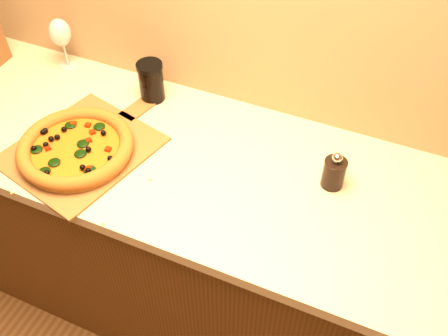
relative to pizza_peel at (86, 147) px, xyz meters
The scene contains 7 objects.
cabinet 0.62m from the pizza_peel, 13.72° to the left, with size 2.80×0.65×0.86m, color #4B2E10.
countertop 0.40m from the pizza_peel, 13.72° to the left, with size 2.84×0.68×0.04m, color beige.
pizza_peel is the anchor object (origin of this frame).
pizza 0.05m from the pizza_peel, 96.34° to the right, with size 0.36×0.36×0.05m.
pepper_grinder 0.79m from the pizza_peel, 12.10° to the left, with size 0.07×0.07×0.13m.
wine_glass 0.50m from the pizza_peel, 132.16° to the left, with size 0.08×0.08×0.20m.
dark_jar 0.33m from the pizza_peel, 76.65° to the left, with size 0.09×0.09×0.14m.
Camera 1 is at (0.48, 0.45, 2.02)m, focal length 40.00 mm.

